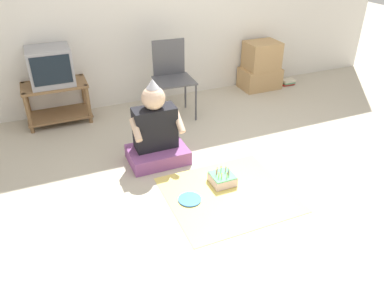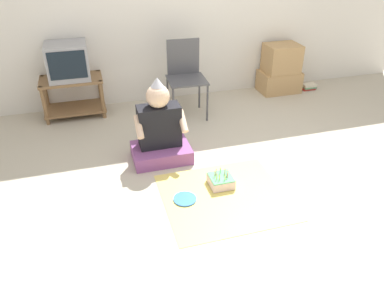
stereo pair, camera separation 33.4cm
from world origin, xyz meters
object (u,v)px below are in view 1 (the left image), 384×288
(book_pile, at_px, (288,82))
(paper_plate, at_px, (190,199))
(tv, at_px, (50,66))
(birthday_cake, at_px, (222,179))
(cardboard_box_stack, at_px, (261,67))
(folding_chair, at_px, (172,73))
(person_seated, at_px, (156,134))

(book_pile, bearing_deg, paper_plate, -140.90)
(tv, xyz_separation_m, birthday_cake, (1.22, -1.88, -0.63))
(cardboard_box_stack, distance_m, paper_plate, 2.77)
(folding_chair, distance_m, paper_plate, 1.81)
(paper_plate, bearing_deg, book_pile, 39.10)
(tv, bearing_deg, cardboard_box_stack, -0.09)
(birthday_cake, bearing_deg, person_seated, 124.32)
(tv, xyz_separation_m, book_pile, (3.22, -0.07, -0.64))
(cardboard_box_stack, xyz_separation_m, person_seated, (-1.96, -1.26, -0.02))
(book_pile, relative_size, birthday_cake, 0.98)
(cardboard_box_stack, relative_size, birthday_cake, 3.20)
(person_seated, bearing_deg, paper_plate, -85.84)
(person_seated, distance_m, paper_plate, 0.78)
(book_pile, distance_m, birthday_cake, 2.69)
(cardboard_box_stack, xyz_separation_m, birthday_cake, (-1.54, -1.88, -0.26))
(folding_chair, distance_m, birthday_cake, 1.63)
(tv, bearing_deg, person_seated, -57.59)
(folding_chair, xyz_separation_m, birthday_cake, (-0.10, -1.56, -0.47))
(person_seated, distance_m, birthday_cake, 0.78)
(book_pile, relative_size, person_seated, 0.24)
(person_seated, bearing_deg, birthday_cake, -55.68)
(cardboard_box_stack, bearing_deg, folding_chair, -167.67)
(book_pile, bearing_deg, person_seated, -153.70)
(folding_chair, xyz_separation_m, person_seated, (-0.52, -0.94, -0.23))
(tv, distance_m, folding_chair, 1.37)
(cardboard_box_stack, xyz_separation_m, paper_plate, (-1.91, -1.99, -0.30))
(person_seated, bearing_deg, book_pile, 26.30)
(folding_chair, distance_m, book_pile, 1.97)
(folding_chair, bearing_deg, person_seated, -118.70)
(cardboard_box_stack, relative_size, person_seated, 0.78)
(book_pile, bearing_deg, tv, 178.71)
(cardboard_box_stack, height_order, book_pile, cardboard_box_stack)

